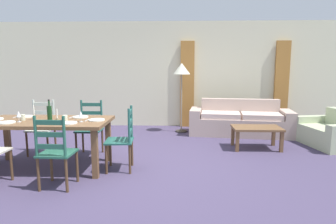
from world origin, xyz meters
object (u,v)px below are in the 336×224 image
Objects in this scene: coffee_table at (257,130)px; standing_lamp at (182,73)px; dining_table at (46,126)px; coffee_cup_primary at (65,118)px; dining_chair_far_right at (90,128)px; wine_glass_near_left at (19,114)px; wine_bottle at (50,113)px; coffee_cup_secondary at (23,117)px; couch at (240,122)px; dining_chair_far_left at (42,127)px; wine_glass_near_right at (81,114)px; dining_chair_head_east at (123,139)px; armchair_upholstered at (332,133)px; dining_chair_near_right at (55,152)px.

coffee_table is 0.55× the size of standing_lamp.
coffee_cup_primary is at bearing -12.31° from dining_table.
wine_glass_near_left is at bearing -130.14° from dining_chair_far_right.
dining_table is at bearing 167.69° from coffee_cup_primary.
wine_bottle is 3.51× the size of coffee_cup_primary.
coffee_cup_primary is 0.66m from coffee_cup_secondary.
dining_chair_far_right is 3.44m from couch.
dining_chair_far_left reaches higher than wine_glass_near_right.
couch is (3.34, 2.47, -0.58)m from wine_bottle.
dining_chair_head_east is 0.74× the size of armchair_upholstered.
standing_lamp is (1.73, 2.70, 0.62)m from coffee_cup_primary.
standing_lamp is (1.48, 2.75, 0.55)m from wine_glass_near_right.
dining_chair_far_right is at bearing 90.54° from dining_chair_near_right.
coffee_cup_primary is 4.98m from armchair_upholstered.
dining_chair_head_east is 0.59× the size of standing_lamp.
wine_glass_near_right is 0.10× the size of standing_lamp.
wine_glass_near_left is 1.79× the size of coffee_cup_secondary.
dining_chair_far_left is at bearing -172.46° from armchair_upholstered.
couch is (3.74, 2.60, -0.57)m from wine_glass_near_left.
couch is at bearing 29.74° from dining_chair_far_right.
dining_chair_near_right is 1.00× the size of dining_chair_head_east.
wine_glass_near_left is 0.07× the size of couch.
wine_glass_near_right reaches higher than coffee_table.
wine_glass_near_right is at bearing -40.85° from dining_chair_far_left.
dining_chair_far_right is 10.67× the size of coffee_cup_secondary.
dining_chair_head_east is at bearing -158.53° from armchair_upholstered.
wine_glass_near_left is at bearing -145.17° from couch.
couch is (3.09, 2.52, -0.50)m from coffee_cup_primary.
wine_glass_near_left is (-0.77, 0.58, 0.38)m from dining_chair_near_right.
wine_glass_near_right is at bearing -80.32° from dining_chair_far_right.
dining_chair_far_right is at bearing 64.60° from wine_bottle.
standing_lamp reaches higher than wine_glass_near_left.
coffee_cup_secondary is (-0.33, -0.03, 0.13)m from dining_table.
dining_table is at bearing -60.14° from dining_chair_far_left.
dining_chair_far_left is 1.19m from coffee_cup_primary.
standing_lamp is (-1.42, 1.40, 1.06)m from coffee_table.
dining_chair_far_right is 5.96× the size of wine_glass_near_right.
wine_glass_near_left is 1.00× the size of wine_glass_near_right.
dining_chair_far_right is at bearing 99.68° from wine_glass_near_right.
dining_chair_far_left reaches higher than coffee_table.
wine_glass_near_right is at bearing -11.56° from dining_table.
standing_lamp is (1.99, 2.65, 0.54)m from wine_bottle.
dining_chair_far_left is at bearing 119.86° from dining_table.
coffee_cup_primary reaches higher than dining_table.
standing_lamp is at bearing 135.42° from coffee_table.
dining_table is 3.43m from standing_lamp.
coffee_cup_primary is (-0.84, -0.05, 0.32)m from dining_chair_head_east.
dining_chair_head_east is 5.96× the size of wine_glass_near_right.
coffee_table is at bearing 28.48° from dining_chair_head_east.
wine_glass_near_right is (1.03, -0.89, 0.38)m from dining_chair_far_left.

